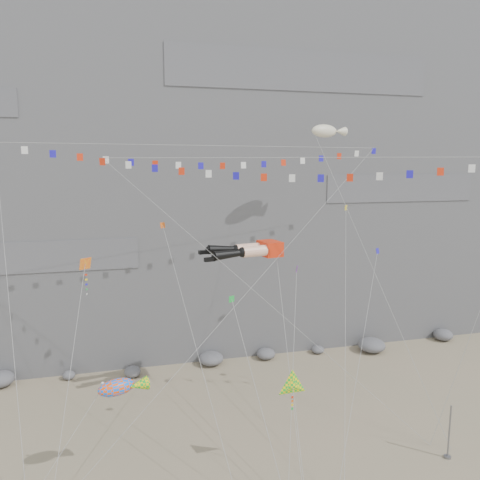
{
  "coord_description": "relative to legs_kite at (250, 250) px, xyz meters",
  "views": [
    {
      "loc": [
        -8.36,
        -28.4,
        20.52
      ],
      "look_at": [
        1.1,
        9.0,
        14.35
      ],
      "focal_mm": 35.0,
      "sensor_mm": 36.0,
      "label": 1
    }
  ],
  "objects": [
    {
      "name": "anchor_pole_right",
      "position": [
        11.96,
        -9.62,
        -11.82
      ],
      "size": [
        0.12,
        0.12,
        3.98
      ],
      "primitive_type": "cylinder",
      "color": "slate",
      "rests_on": "ground"
    },
    {
      "name": "small_kite_e",
      "position": [
        9.9,
        -2.44,
        -0.48
      ],
      "size": [
        8.49,
        10.4,
        18.57
      ],
      "color": "#1E15BF",
      "rests_on": "ground"
    },
    {
      "name": "ground",
      "position": [
        -1.39,
        -6.98,
        -13.82
      ],
      "size": [
        120.0,
        120.0,
        0.0
      ],
      "primitive_type": "plane",
      "color": "gray",
      "rests_on": "ground"
    },
    {
      "name": "flag_banner_lower",
      "position": [
        3.2,
        -3.73,
        7.23
      ],
      "size": [
        28.54,
        11.35,
        23.56
      ],
      "color": "red",
      "rests_on": "ground"
    },
    {
      "name": "small_kite_b",
      "position": [
        3.46,
        -1.47,
        -1.65
      ],
      "size": [
        4.78,
        10.6,
        16.4
      ],
      "color": "#751BA1",
      "rests_on": "ground"
    },
    {
      "name": "small_kite_d",
      "position": [
        9.35,
        2.05,
        2.49
      ],
      "size": [
        8.06,
        16.44,
        24.22
      ],
      "color": "yellow",
      "rests_on": "ground"
    },
    {
      "name": "blimp_windsock",
      "position": [
        8.64,
        5.47,
        9.77
      ],
      "size": [
        6.38,
        15.71,
        27.97
      ],
      "color": "#EEE6C4",
      "rests_on": "ground"
    },
    {
      "name": "fish_windsock",
      "position": [
        -10.52,
        -7.38,
        -6.82
      ],
      "size": [
        8.17,
        4.15,
        9.83
      ],
      "color": "#FB4E0C",
      "rests_on": "ground"
    },
    {
      "name": "flag_banner_upper",
      "position": [
        -2.31,
        3.73,
        8.31
      ],
      "size": [
        32.22,
        16.0,
        29.31
      ],
      "color": "red",
      "rests_on": "ground"
    },
    {
      "name": "small_kite_a",
      "position": [
        -6.61,
        1.21,
        1.56
      ],
      "size": [
        3.66,
        14.58,
        21.32
      ],
      "color": "#DE5612",
      "rests_on": "ground"
    },
    {
      "name": "harlequin_kite",
      "position": [
        -12.25,
        -3.74,
        0.23
      ],
      "size": [
        3.15,
        9.15,
        16.45
      ],
      "color": "red",
      "rests_on": "ground"
    },
    {
      "name": "delta_kite",
      "position": [
        0.42,
        -8.99,
        -7.29
      ],
      "size": [
        2.15,
        5.63,
        8.54
      ],
      "color": "yellow",
      "rests_on": "ground"
    },
    {
      "name": "talus_boulders",
      "position": [
        -1.39,
        10.02,
        -13.22
      ],
      "size": [
        60.0,
        3.0,
        1.2
      ],
      "primitive_type": null,
      "color": "slate",
      "rests_on": "ground"
    },
    {
      "name": "legs_kite",
      "position": [
        0.0,
        0.0,
        0.0
      ],
      "size": [
        6.89,
        15.54,
        20.0
      ],
      "rotation": [
        0.0,
        0.0,
        0.19
      ],
      "color": "red",
      "rests_on": "ground"
    },
    {
      "name": "small_kite_c",
      "position": [
        -2.54,
        -4.86,
        -2.81
      ],
      "size": [
        2.01,
        9.98,
        14.74
      ],
      "color": "green",
      "rests_on": "ground"
    },
    {
      "name": "cliff",
      "position": [
        -1.39,
        25.02,
        11.18
      ],
      "size": [
        80.0,
        28.0,
        50.0
      ],
      "primitive_type": "cube",
      "color": "slate",
      "rests_on": "ground"
    }
  ]
}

